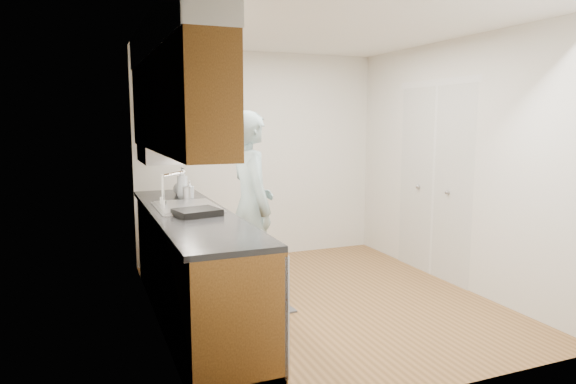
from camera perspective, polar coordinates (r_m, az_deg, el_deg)
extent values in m
plane|color=olive|center=(4.97, 3.63, -11.94)|extent=(3.50, 3.50, 0.00)
plane|color=white|center=(4.74, 3.92, 17.79)|extent=(3.50, 3.50, 0.00)
cube|color=silver|center=(4.26, -14.72, 1.75)|extent=(0.02, 3.50, 2.50)
cube|color=silver|center=(5.51, 17.98, 3.01)|extent=(0.02, 3.50, 2.50)
cube|color=silver|center=(6.31, -3.18, 3.98)|extent=(3.00, 0.02, 2.50)
cube|color=brown|center=(4.46, -10.49, -8.32)|extent=(0.60, 2.80, 0.90)
cube|color=black|center=(4.35, -10.84, -2.39)|extent=(0.63, 2.80, 0.04)
cube|color=#B2B2B7|center=(4.55, -11.14, -2.32)|extent=(0.48, 0.68, 0.14)
cube|color=#B2B2B7|center=(4.54, -11.16, -1.65)|extent=(0.52, 0.72, 0.01)
cube|color=#B2B2B7|center=(3.52, -1.95, -12.28)|extent=(0.03, 0.60, 0.80)
cube|color=brown|center=(4.26, -12.77, 9.57)|extent=(0.33, 2.80, 0.75)
cube|color=silver|center=(4.31, -13.00, 16.56)|extent=(0.35, 2.80, 0.30)
cube|color=#A5A5AA|center=(5.12, -13.45, 4.17)|extent=(0.46, 0.75, 0.16)
cube|color=white|center=(5.76, 15.87, 1.04)|extent=(0.02, 1.22, 2.05)
cube|color=#565658|center=(4.95, -4.00, -11.94)|extent=(0.57, 0.90, 0.02)
imported|color=#89A5A7|center=(4.70, -4.12, -0.33)|extent=(0.48, 0.71, 2.00)
imported|color=silver|center=(5.08, -11.65, 1.02)|extent=(0.13, 0.13, 0.30)
imported|color=silver|center=(5.06, -10.83, 0.27)|extent=(0.09, 0.09, 0.17)
imported|color=silver|center=(5.33, -11.91, 0.66)|extent=(0.19, 0.19, 0.17)
cylinder|color=#A5A5AA|center=(4.92, -11.20, -0.18)|extent=(0.09, 0.09, 0.13)
cube|color=black|center=(4.15, -10.07, -2.23)|extent=(0.39, 0.35, 0.05)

